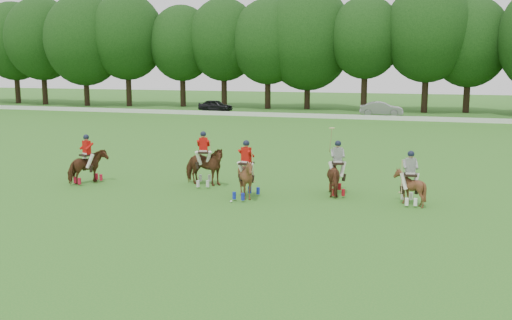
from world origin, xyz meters
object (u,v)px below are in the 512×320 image
(polo_stripe_a, at_px, (337,176))
(polo_stripe_b, at_px, (409,186))
(polo_red_b, at_px, (204,166))
(polo_ball, at_px, (231,201))
(car_left, at_px, (215,106))
(polo_red_c, at_px, (246,178))
(car_mid, at_px, (381,109))
(polo_red_a, at_px, (88,166))

(polo_stripe_a, xyz_separation_m, polo_stripe_b, (2.92, -0.80, -0.08))
(polo_red_b, bearing_deg, polo_stripe_a, 0.08)
(polo_ball, bearing_deg, car_left, 112.49)
(polo_red_b, bearing_deg, polo_red_c, -34.30)
(polo_red_b, distance_m, polo_stripe_a, 5.93)
(car_mid, height_order, polo_stripe_b, polo_stripe_b)
(polo_red_a, xyz_separation_m, polo_stripe_b, (14.00, 0.37, -0.07))
(car_mid, xyz_separation_m, polo_ball, (-1.91, -40.19, -0.69))
(polo_red_c, relative_size, polo_ball, 26.16)
(polo_red_c, bearing_deg, car_mid, 87.73)
(polo_red_c, xyz_separation_m, polo_ball, (-0.35, -0.83, -0.81))
(polo_stripe_a, height_order, polo_ball, polo_stripe_a)
(polo_stripe_a, relative_size, polo_stripe_b, 1.34)
(car_left, height_order, polo_red_b, polo_red_b)
(car_mid, bearing_deg, polo_stripe_b, -178.63)
(car_left, distance_m, polo_ball, 43.50)
(car_mid, relative_size, polo_ball, 49.24)
(polo_ball, bearing_deg, polo_stripe_b, 15.19)
(polo_red_a, distance_m, polo_red_b, 5.29)
(car_left, distance_m, polo_stripe_a, 42.74)
(polo_red_a, bearing_deg, polo_stripe_b, 1.53)
(car_left, height_order, polo_red_c, polo_red_c)
(car_mid, height_order, polo_red_c, polo_red_c)
(car_left, relative_size, polo_stripe_b, 1.88)
(polo_red_a, xyz_separation_m, polo_red_c, (7.74, -0.59, 0.05))
(polo_red_b, relative_size, polo_red_c, 1.03)
(car_left, relative_size, car_mid, 0.89)
(polo_red_a, bearing_deg, polo_red_b, 12.75)
(car_left, bearing_deg, polo_stripe_b, -144.90)
(car_left, bearing_deg, polo_red_a, -162.68)
(polo_red_c, bearing_deg, polo_stripe_a, 27.88)
(polo_red_a, relative_size, polo_stripe_a, 0.80)
(car_left, relative_size, polo_red_a, 1.76)
(car_left, distance_m, polo_red_a, 39.86)
(car_left, distance_m, polo_red_c, 42.87)
(polo_stripe_a, bearing_deg, car_left, 118.41)
(polo_red_b, bearing_deg, polo_stripe_b, -5.12)
(polo_red_a, xyz_separation_m, polo_ball, (7.39, -1.42, -0.75))
(car_left, bearing_deg, polo_stripe_a, -147.69)
(polo_stripe_a, distance_m, polo_stripe_b, 3.03)
(car_left, height_order, polo_stripe_b, polo_stripe_b)
(car_mid, height_order, polo_red_b, polo_red_b)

